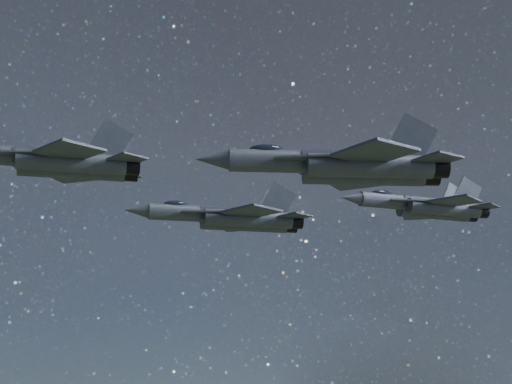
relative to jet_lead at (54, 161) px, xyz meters
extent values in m
cube|color=#393F48|center=(1.01, -0.06, 0.18)|extent=(8.44, 2.04, 1.33)
cylinder|color=#393F48|center=(1.36, -1.11, -0.28)|extent=(8.65, 2.11, 1.59)
cylinder|color=#393F48|center=(1.48, 0.93, -0.28)|extent=(8.65, 2.11, 1.59)
cylinder|color=black|center=(6.04, -1.39, -0.28)|extent=(1.41, 1.55, 1.47)
cylinder|color=black|center=(6.16, 0.64, -0.28)|extent=(1.41, 1.55, 1.47)
cube|color=#393F48|center=(-2.54, -1.22, 0.11)|extent=(5.42, 2.42, 0.12)
cube|color=#393F48|center=(-2.37, 1.52, 0.11)|extent=(5.41, 1.80, 0.12)
cube|color=#393F48|center=(1.00, -3.54, -0.08)|extent=(5.50, 5.70, 0.20)
cube|color=#393F48|center=(1.43, 3.39, -0.08)|extent=(5.70, 5.82, 0.20)
cube|color=#393F48|center=(5.55, -2.69, -0.08)|extent=(3.24, 3.33, 0.15)
cube|color=#393F48|center=(5.84, 1.99, -0.08)|extent=(3.36, 3.42, 0.15)
cube|color=#393F48|center=(4.29, -1.54, 1.66)|extent=(3.53, 0.67, 3.63)
cube|color=#393F48|center=(4.45, 1.00, 1.66)|extent=(3.55, 0.51, 3.63)
cylinder|color=#393F48|center=(13.98, 14.54, -0.27)|extent=(8.13, 2.17, 1.70)
cone|color=#393F48|center=(8.77, 14.85, -0.27)|extent=(2.70, 1.67, 1.52)
ellipsoid|color=black|center=(12.68, 14.62, 0.55)|extent=(2.65, 1.29, 0.84)
cube|color=#393F48|center=(19.63, 14.21, -0.32)|extent=(9.00, 2.15, 1.41)
cylinder|color=#393F48|center=(20.00, 13.09, -0.81)|extent=(9.22, 2.23, 1.70)
cylinder|color=#393F48|center=(20.13, 15.27, -0.81)|extent=(9.22, 2.23, 1.70)
cylinder|color=black|center=(25.00, 12.80, -0.81)|extent=(1.50, 1.65, 1.57)
cylinder|color=black|center=(25.12, 14.97, -0.81)|extent=(1.50, 1.65, 1.57)
cube|color=#393F48|center=(15.85, 12.96, -0.40)|extent=(5.78, 2.56, 0.13)
cube|color=#393F48|center=(16.03, 15.89, -0.40)|extent=(5.76, 1.94, 0.13)
cube|color=#393F48|center=(19.63, 10.50, -0.59)|extent=(5.87, 6.09, 0.22)
cube|color=#393F48|center=(20.07, 17.88, -0.59)|extent=(6.08, 6.21, 0.22)
cube|color=#393F48|center=(24.48, 11.41, -0.59)|extent=(3.46, 3.55, 0.16)
cube|color=#393F48|center=(24.77, 16.41, -0.59)|extent=(3.59, 3.65, 0.16)
cube|color=#393F48|center=(23.13, 12.64, 1.26)|extent=(3.77, 0.70, 3.87)
cube|color=#393F48|center=(23.29, 15.35, 1.26)|extent=(3.79, 0.54, 3.87)
cylinder|color=#393F48|center=(13.95, -16.63, -3.51)|extent=(7.26, 2.95, 1.50)
cone|color=#393F48|center=(9.45, -15.67, -3.51)|extent=(2.53, 1.80, 1.34)
ellipsoid|color=black|center=(12.83, -16.39, -2.79)|extent=(2.44, 1.46, 0.74)
cube|color=#393F48|center=(18.83, -17.68, -3.56)|extent=(8.00, 3.05, 1.25)
cylinder|color=#393F48|center=(19.01, -18.69, -3.99)|extent=(8.20, 3.15, 1.50)
cylinder|color=#393F48|center=(19.41, -16.82, -3.99)|extent=(8.20, 3.15, 1.50)
cylinder|color=black|center=(23.33, -19.62, -3.99)|extent=(1.51, 1.61, 1.38)
cylinder|color=black|center=(23.73, -17.74, -3.99)|extent=(1.51, 1.61, 1.38)
cube|color=#393F48|center=(15.37, -18.26, -3.63)|extent=(5.01, 2.93, 0.12)
cube|color=#393F48|center=(15.92, -15.73, -3.63)|extent=(5.01, 1.15, 0.12)
cube|color=#393F48|center=(18.34, -20.91, -3.80)|extent=(4.83, 5.12, 0.19)
cube|color=#393F48|center=(19.71, -14.52, -3.80)|extent=(5.49, 5.50, 0.19)
cube|color=#393F48|center=(22.69, -20.76, -3.80)|extent=(2.84, 2.96, 0.14)
cube|color=#393F48|center=(23.61, -16.44, -3.80)|extent=(3.25, 3.26, 0.14)
cube|color=#393F48|center=(21.68, -19.51, -2.17)|extent=(3.24, 1.11, 3.42)
cube|color=#393F48|center=(22.18, -17.17, -2.17)|extent=(3.34, 0.61, 3.42)
cylinder|color=#393F48|center=(31.92, 4.23, -0.20)|extent=(6.89, 1.80, 1.44)
cone|color=#393F48|center=(27.50, 3.99, -0.20)|extent=(2.28, 1.41, 1.29)
ellipsoid|color=black|center=(30.82, 4.17, 0.50)|extent=(2.24, 1.08, 0.71)
cube|color=#393F48|center=(36.71, 4.48, -0.24)|extent=(7.63, 1.79, 1.20)
cylinder|color=#393F48|center=(37.13, 3.58, -0.66)|extent=(7.81, 1.85, 1.44)
cylinder|color=#393F48|center=(37.03, 5.42, -0.66)|extent=(7.81, 1.85, 1.44)
cylinder|color=black|center=(41.37, 3.81, -0.66)|extent=(1.27, 1.39, 1.33)
cylinder|color=black|center=(41.27, 5.65, -0.66)|extent=(1.27, 1.39, 1.33)
cube|color=#393F48|center=(33.65, 3.07, -0.31)|extent=(4.89, 1.67, 0.11)
cube|color=#393F48|center=(33.52, 5.56, -0.31)|extent=(4.90, 2.15, 0.11)
cube|color=#393F48|center=(37.07, 1.36, -0.47)|extent=(5.15, 5.26, 0.18)
cube|color=#393F48|center=(36.73, 7.62, -0.47)|extent=(4.99, 5.17, 0.18)
cube|color=#393F48|center=(41.06, 2.59, -0.47)|extent=(3.04, 3.09, 0.14)
cube|color=#393F48|center=(40.84, 6.83, -0.47)|extent=(2.94, 3.02, 0.14)
cube|color=#393F48|center=(39.82, 3.49, 1.10)|extent=(3.21, 0.45, 3.28)
cube|color=#393F48|center=(39.69, 5.80, 1.10)|extent=(3.20, 0.58, 3.28)
camera|label=1|loc=(-1.49, -62.59, -17.77)|focal=55.00mm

